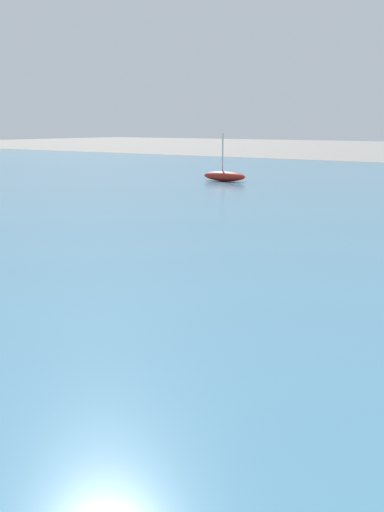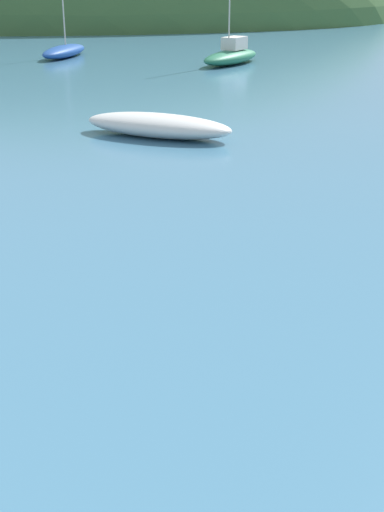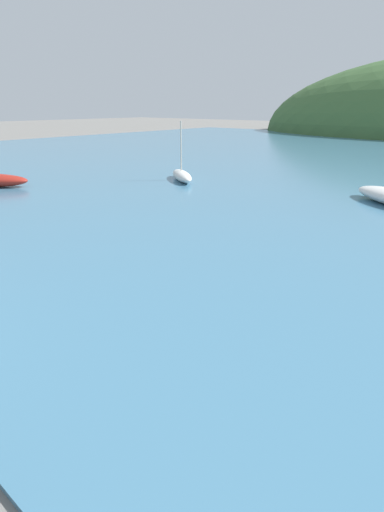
% 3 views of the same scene
% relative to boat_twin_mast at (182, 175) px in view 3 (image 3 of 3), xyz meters
% --- Properties ---
extents(boat_twin_mast, '(3.04, 2.51, 3.07)m').
position_rel_boat_twin_mast_xyz_m(boat_twin_mast, '(0.00, 0.00, 0.00)').
color(boat_twin_mast, silver).
rests_on(boat_twin_mast, water).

